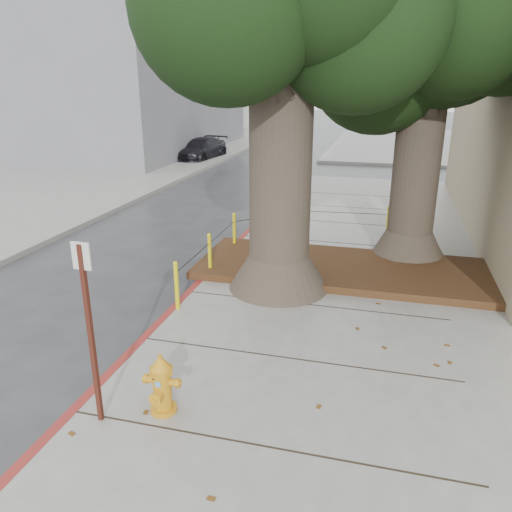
{
  "coord_description": "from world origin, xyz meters",
  "views": [
    {
      "loc": [
        1.69,
        -6.62,
        4.19
      ],
      "look_at": [
        -0.55,
        1.83,
        1.1
      ],
      "focal_mm": 35.0,
      "sensor_mm": 36.0,
      "label": 1
    }
  ],
  "objects_px": {
    "fire_hydrant": "(162,384)",
    "car_silver": "(501,166)",
    "signpost": "(90,325)",
    "car_dark": "(201,149)"
  },
  "relations": [
    {
      "from": "fire_hydrant",
      "to": "car_silver",
      "type": "bearing_deg",
      "value": 68.01
    },
    {
      "from": "car_silver",
      "to": "signpost",
      "type": "bearing_deg",
      "value": 156.97
    },
    {
      "from": "signpost",
      "to": "car_silver",
      "type": "relative_size",
      "value": 0.71
    },
    {
      "from": "fire_hydrant",
      "to": "car_silver",
      "type": "xyz_separation_m",
      "value": [
        7.44,
        19.55,
        0.01
      ]
    },
    {
      "from": "car_dark",
      "to": "fire_hydrant",
      "type": "bearing_deg",
      "value": -63.79
    },
    {
      "from": "car_dark",
      "to": "car_silver",
      "type": "bearing_deg",
      "value": 0.16
    },
    {
      "from": "car_silver",
      "to": "car_dark",
      "type": "relative_size",
      "value": 0.81
    },
    {
      "from": "fire_hydrant",
      "to": "signpost",
      "type": "xyz_separation_m",
      "value": [
        -0.7,
        -0.35,
        0.93
      ]
    },
    {
      "from": "fire_hydrant",
      "to": "signpost",
      "type": "distance_m",
      "value": 1.21
    },
    {
      "from": "car_silver",
      "to": "car_dark",
      "type": "distance_m",
      "value": 15.07
    }
  ]
}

